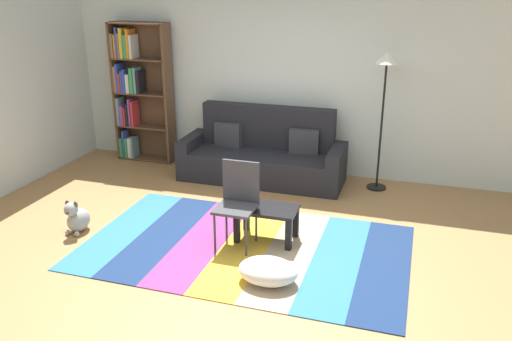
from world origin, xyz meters
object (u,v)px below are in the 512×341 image
at_px(coffee_table, 267,214).
at_px(dog, 77,218).
at_px(tv_remote, 255,208).
at_px(standing_lamp, 386,76).
at_px(pouf, 268,271).
at_px(folding_chair, 238,197).
at_px(couch, 263,156).
at_px(bookshelf, 136,90).

bearing_deg(coffee_table, dog, -167.97).
bearing_deg(dog, tv_remote, 10.83).
bearing_deg(standing_lamp, pouf, -105.15).
bearing_deg(standing_lamp, folding_chair, -121.52).
relative_size(couch, standing_lamp, 1.25).
height_order(bookshelf, pouf, bookshelf).
xyz_separation_m(coffee_table, tv_remote, (-0.12, -0.07, 0.09)).
bearing_deg(pouf, standing_lamp, 74.85).
xyz_separation_m(coffee_table, pouf, (0.26, -0.83, -0.18)).
bearing_deg(couch, coffee_table, -72.06).
xyz_separation_m(pouf, folding_chair, (-0.52, 0.67, 0.41)).
bearing_deg(folding_chair, dog, -145.56).
height_order(dog, folding_chair, folding_chair).
distance_m(coffee_table, folding_chair, 0.39).
height_order(couch, folding_chair, couch).
distance_m(bookshelf, pouf, 4.22).
bearing_deg(coffee_table, folding_chair, -149.21).
bearing_deg(bookshelf, dog, -76.53).
distance_m(dog, tv_remote, 2.00).
height_order(pouf, folding_chair, folding_chair).
relative_size(pouf, tv_remote, 3.75).
height_order(bookshelf, coffee_table, bookshelf).
bearing_deg(couch, standing_lamp, 4.03).
relative_size(dog, tv_remote, 2.65).
distance_m(coffee_table, dog, 2.12).
xyz_separation_m(bookshelf, tv_remote, (2.56, -2.13, -0.69)).
relative_size(couch, coffee_table, 3.50).
distance_m(dog, standing_lamp, 4.08).
xyz_separation_m(standing_lamp, tv_remote, (-1.11, -1.96, -1.12)).
xyz_separation_m(bookshelf, coffee_table, (2.67, -2.06, -0.78)).
distance_m(standing_lamp, tv_remote, 2.51).
distance_m(couch, tv_remote, 1.90).
bearing_deg(bookshelf, couch, -7.71).
distance_m(couch, dog, 2.68).
bearing_deg(standing_lamp, couch, -175.97).
height_order(bookshelf, tv_remote, bookshelf).
height_order(pouf, standing_lamp, standing_lamp).
bearing_deg(coffee_table, pouf, -72.80).
bearing_deg(standing_lamp, tv_remote, -119.48).
distance_m(couch, coffee_table, 1.87).
height_order(couch, tv_remote, couch).
bearing_deg(bookshelf, folding_chair, -42.69).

